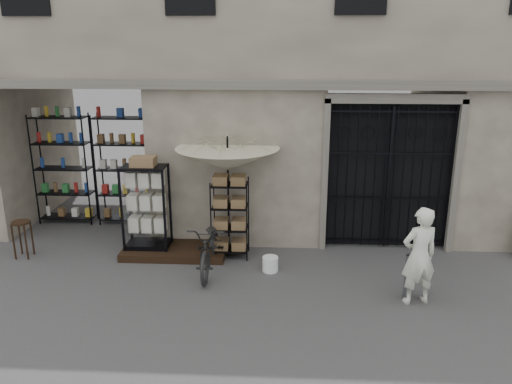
# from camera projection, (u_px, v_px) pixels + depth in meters

# --- Properties ---
(ground) EXTENTS (80.00, 80.00, 0.00)m
(ground) POSITION_uv_depth(u_px,v_px,m) (300.00, 296.00, 8.18)
(ground) COLOR #232326
(ground) RESTS_ON ground
(main_building) EXTENTS (14.00, 4.00, 9.00)m
(main_building) POSITION_uv_depth(u_px,v_px,m) (300.00, 18.00, 10.72)
(main_building) COLOR #9F9480
(main_building) RESTS_ON ground
(shop_recess) EXTENTS (3.00, 1.70, 3.00)m
(shop_recess) POSITION_uv_depth(u_px,v_px,m) (87.00, 164.00, 10.66)
(shop_recess) COLOR black
(shop_recess) RESTS_ON ground
(shop_shelving) EXTENTS (2.70, 0.50, 2.50)m
(shop_shelving) POSITION_uv_depth(u_px,v_px,m) (94.00, 170.00, 11.21)
(shop_shelving) COLOR black
(shop_shelving) RESTS_ON ground
(iron_gate) EXTENTS (2.50, 0.21, 3.00)m
(iron_gate) POSITION_uv_depth(u_px,v_px,m) (387.00, 174.00, 9.84)
(iron_gate) COLOR black
(iron_gate) RESTS_ON ground
(step_platform) EXTENTS (2.00, 0.90, 0.15)m
(step_platform) POSITION_uv_depth(u_px,v_px,m) (175.00, 251.00, 9.76)
(step_platform) COLOR black
(step_platform) RESTS_ON ground
(display_cabinet) EXTENTS (0.92, 0.70, 1.76)m
(display_cabinet) POSITION_uv_depth(u_px,v_px,m) (146.00, 211.00, 9.58)
(display_cabinet) COLOR black
(display_cabinet) RESTS_ON step_platform
(wire_rack) EXTENTS (0.71, 0.54, 1.53)m
(wire_rack) POSITION_uv_depth(u_px,v_px,m) (230.00, 219.00, 9.52)
(wire_rack) COLOR black
(wire_rack) RESTS_ON ground
(market_umbrella) EXTENTS (1.75, 1.78, 2.79)m
(market_umbrella) POSITION_uv_depth(u_px,v_px,m) (228.00, 153.00, 9.33)
(market_umbrella) COLOR black
(market_umbrella) RESTS_ON ground
(white_bucket) EXTENTS (0.29, 0.29, 0.27)m
(white_bucket) POSITION_uv_depth(u_px,v_px,m) (270.00, 264.00, 9.04)
(white_bucket) COLOR white
(white_bucket) RESTS_ON ground
(bicycle) EXTENTS (0.64, 0.96, 1.82)m
(bicycle) POSITION_uv_depth(u_px,v_px,m) (211.00, 270.00, 9.12)
(bicycle) COLOR black
(bicycle) RESTS_ON ground
(wooden_stool) EXTENTS (0.40, 0.40, 0.73)m
(wooden_stool) POSITION_uv_depth(u_px,v_px,m) (23.00, 238.00, 9.57)
(wooden_stool) COLOR black
(wooden_stool) RESTS_ON ground
(steel_bollard) EXTENTS (0.14, 0.14, 0.75)m
(steel_bollard) POSITION_uv_depth(u_px,v_px,m) (409.00, 276.00, 8.03)
(steel_bollard) COLOR slate
(steel_bollard) RESTS_ON ground
(shopkeeper) EXTENTS (0.98, 1.70, 0.38)m
(shopkeeper) POSITION_uv_depth(u_px,v_px,m) (414.00, 302.00, 7.99)
(shopkeeper) COLOR white
(shopkeeper) RESTS_ON ground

